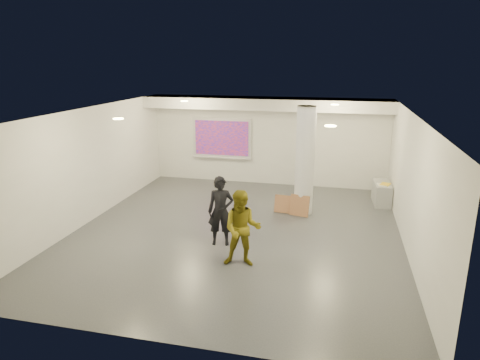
% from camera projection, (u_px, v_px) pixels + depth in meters
% --- Properties ---
extents(floor, '(8.00, 9.00, 0.01)m').
position_uv_depth(floor, '(236.00, 232.00, 10.76)').
color(floor, '#3A3C42').
rests_on(floor, ground).
extents(ceiling, '(8.00, 9.00, 0.01)m').
position_uv_depth(ceiling, '(236.00, 112.00, 9.94)').
color(ceiling, white).
rests_on(ceiling, floor).
extents(wall_back, '(8.00, 0.01, 3.00)m').
position_uv_depth(wall_back, '(267.00, 141.00, 14.56)').
color(wall_back, silver).
rests_on(wall_back, floor).
extents(wall_front, '(8.00, 0.01, 3.00)m').
position_uv_depth(wall_front, '(162.00, 254.00, 6.13)').
color(wall_front, silver).
rests_on(wall_front, floor).
extents(wall_left, '(0.01, 9.00, 3.00)m').
position_uv_depth(wall_left, '(89.00, 165.00, 11.23)').
color(wall_left, silver).
rests_on(wall_left, floor).
extents(wall_right, '(0.01, 9.00, 3.00)m').
position_uv_depth(wall_right, '(411.00, 185.00, 9.47)').
color(wall_right, silver).
rests_on(wall_right, floor).
extents(soffit_band, '(8.00, 1.10, 0.36)m').
position_uv_depth(soffit_band, '(265.00, 103.00, 13.69)').
color(soffit_band, silver).
rests_on(soffit_band, ceiling).
extents(downlight_nw, '(0.22, 0.22, 0.02)m').
position_uv_depth(downlight_nw, '(184.00, 101.00, 12.77)').
color(downlight_nw, '#FFF98C').
rests_on(downlight_nw, ceiling).
extents(downlight_ne, '(0.22, 0.22, 0.02)m').
position_uv_depth(downlight_ne, '(335.00, 105.00, 11.80)').
color(downlight_ne, '#FFF98C').
rests_on(downlight_ne, ceiling).
extents(downlight_sw, '(0.22, 0.22, 0.02)m').
position_uv_depth(downlight_sw, '(118.00, 119.00, 9.02)').
color(downlight_sw, '#FFF98C').
rests_on(downlight_sw, ceiling).
extents(downlight_se, '(0.22, 0.22, 0.02)m').
position_uv_depth(downlight_se, '(330.00, 126.00, 8.06)').
color(downlight_se, '#FFF98C').
rests_on(downlight_se, ceiling).
extents(column, '(0.52, 0.52, 3.00)m').
position_uv_depth(column, '(305.00, 161.00, 11.71)').
color(column, silver).
rests_on(column, floor).
extents(projection_screen, '(2.10, 0.13, 1.42)m').
position_uv_depth(projection_screen, '(222.00, 139.00, 14.86)').
color(projection_screen, silver).
rests_on(projection_screen, wall_back).
extents(credenza, '(0.52, 1.13, 0.65)m').
position_uv_depth(credenza, '(382.00, 193.00, 12.80)').
color(credenza, gray).
rests_on(credenza, floor).
extents(papers_stack, '(0.28, 0.34, 0.02)m').
position_uv_depth(papers_stack, '(382.00, 185.00, 12.48)').
color(papers_stack, white).
rests_on(papers_stack, credenza).
extents(postit_pad, '(0.34, 0.39, 0.03)m').
position_uv_depth(postit_pad, '(385.00, 184.00, 12.51)').
color(postit_pad, yellow).
rests_on(postit_pad, credenza).
extents(cardboard_back, '(0.56, 0.28, 0.59)m').
position_uv_depth(cardboard_back, '(299.00, 206.00, 11.80)').
color(cardboard_back, '#92613E').
rests_on(cardboard_back, floor).
extents(cardboard_front, '(0.48, 0.23, 0.50)m').
position_uv_depth(cardboard_front, '(283.00, 204.00, 12.07)').
color(cardboard_front, '#92613E').
rests_on(cardboard_front, floor).
extents(woman, '(0.66, 0.51, 1.63)m').
position_uv_depth(woman, '(221.00, 211.00, 9.85)').
color(woman, black).
rests_on(woman, floor).
extents(man, '(0.87, 0.72, 1.64)m').
position_uv_depth(man, '(242.00, 229.00, 8.82)').
color(man, olive).
rests_on(man, floor).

